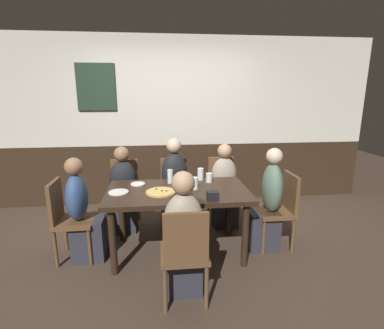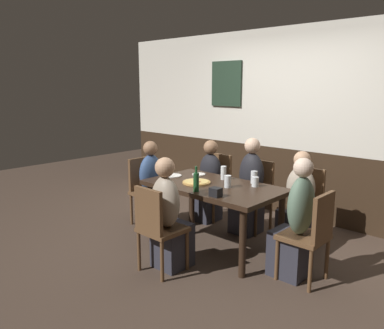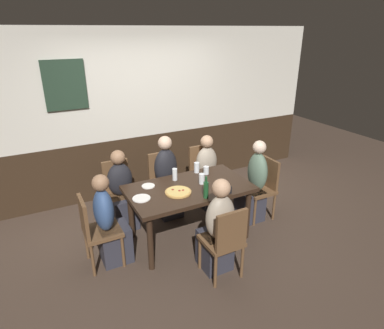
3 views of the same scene
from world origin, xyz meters
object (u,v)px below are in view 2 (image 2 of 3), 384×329
(pizza, at_px, (196,182))
(chair_left_far, at_px, (216,182))
(dining_table, at_px, (214,192))
(condiment_caddy, at_px, (216,192))
(person_left_far, at_px, (208,187))
(chair_mid_far, at_px, (256,191))
(person_head_east, at_px, (295,228))
(person_head_west, at_px, (154,191))
(person_right_far, at_px, (297,207))
(chair_mid_near, at_px, (157,225))
(person_mid_far, at_px, (249,193))
(chair_head_east, at_px, (311,232))
(tumbler_short, at_px, (255,182))
(chair_right_far, at_px, (305,201))
(plate_white_large, at_px, (173,176))
(chair_head_west, at_px, (145,187))
(plate_white_small, at_px, (199,174))
(person_mid_near, at_px, (169,222))
(highball_clear, at_px, (228,182))
(pint_glass_amber, at_px, (223,173))
(beer_bottle_green, at_px, (196,181))
(tumbler_water, at_px, (254,178))

(pizza, bearing_deg, chair_left_far, 117.66)
(dining_table, bearing_deg, condiment_caddy, -47.49)
(person_left_far, xyz_separation_m, condiment_caddy, (0.99, -1.03, 0.32))
(chair_mid_far, height_order, person_head_east, person_head_east)
(person_head_west, distance_m, person_right_far, 1.82)
(chair_mid_near, bearing_deg, person_mid_far, 90.00)
(chair_head_east, height_order, tumbler_short, chair_head_east)
(chair_mid_far, bearing_deg, pizza, -101.31)
(tumbler_short, bearing_deg, person_head_east, -21.00)
(chair_right_far, distance_m, plate_white_large, 1.58)
(chair_head_west, xyz_separation_m, pizza, (0.99, -0.08, 0.26))
(person_head_east, bearing_deg, chair_head_east, 0.00)
(chair_head_west, distance_m, chair_right_far, 2.04)
(chair_mid_far, xyz_separation_m, person_head_west, (-1.02, -0.85, -0.02))
(pizza, relative_size, plate_white_small, 1.94)
(chair_head_west, relative_size, chair_right_far, 1.00)
(person_head_west, bearing_deg, pizza, -5.49)
(person_left_far, relative_size, plate_white_large, 5.25)
(dining_table, bearing_deg, person_right_far, 45.52)
(chair_head_west, xyz_separation_m, person_mid_near, (1.18, -0.69, -0.01))
(pizza, bearing_deg, chair_head_west, 175.41)
(chair_head_west, distance_m, condiment_caddy, 1.56)
(person_right_far, bearing_deg, person_head_west, -157.93)
(chair_right_far, height_order, chair_mid_near, same)
(plate_white_large, bearing_deg, person_mid_far, 48.50)
(chair_head_east, xyz_separation_m, highball_clear, (-0.99, 0.01, 0.30))
(chair_left_far, distance_m, plate_white_small, 0.69)
(chair_mid_far, height_order, chair_head_west, same)
(condiment_caddy, bearing_deg, person_mid_far, 107.08)
(chair_head_east, relative_size, plate_white_small, 5.39)
(person_right_far, bearing_deg, person_head_east, -63.17)
(pint_glass_amber, bearing_deg, chair_right_far, 38.29)
(chair_head_west, distance_m, person_head_west, 0.17)
(plate_white_small, bearing_deg, chair_head_west, -161.58)
(tumbler_short, distance_m, pint_glass_amber, 0.46)
(person_mid_far, bearing_deg, pizza, -103.59)
(dining_table, height_order, chair_right_far, chair_right_far)
(person_head_east, height_order, beer_bottle_green, person_head_east)
(chair_right_far, bearing_deg, condiment_caddy, -106.50)
(dining_table, height_order, person_head_west, person_head_west)
(chair_head_east, distance_m, pizza, 1.39)
(dining_table, relative_size, person_right_far, 1.38)
(chair_mid_far, xyz_separation_m, pint_glass_amber, (-0.07, -0.59, 0.32))
(person_mid_far, height_order, pizza, person_mid_far)
(pint_glass_amber, bearing_deg, plate_white_small, -177.40)
(person_left_far, distance_m, plate_white_small, 0.57)
(person_mid_far, distance_m, person_head_west, 1.23)
(pint_glass_amber, distance_m, condiment_caddy, 0.72)
(person_left_far, relative_size, pizza, 3.47)
(tumbler_water, bearing_deg, highball_clear, -107.83)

